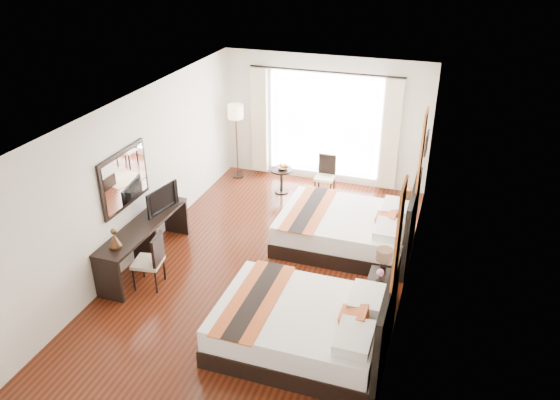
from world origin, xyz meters
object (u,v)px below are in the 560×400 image
(nightstand, at_px, (381,290))
(desk_chair, at_px, (150,270))
(bed_near, at_px, (306,326))
(floor_lamp, at_px, (236,116))
(table_lamp, at_px, (384,257))
(vase, at_px, (379,280))
(television, at_px, (159,198))
(side_table, at_px, (282,181))
(console_desk, at_px, (145,244))
(bed_far, at_px, (349,228))
(fruit_bowl, at_px, (283,168))
(window_chair, at_px, (325,183))

(nightstand, bearing_deg, desk_chair, -169.22)
(bed_near, distance_m, floor_lamp, 5.86)
(table_lamp, bearing_deg, vase, -89.93)
(television, relative_size, floor_lamp, 0.46)
(bed_near, xyz_separation_m, side_table, (-1.83, 4.43, -0.07))
(console_desk, relative_size, floor_lamp, 1.30)
(bed_far, distance_m, fruit_bowl, 2.46)
(side_table, relative_size, fruit_bowl, 2.32)
(vase, bearing_deg, nightstand, 82.41)
(nightstand, height_order, floor_lamp, floor_lamp)
(nightstand, distance_m, vase, 0.37)
(side_table, bearing_deg, vase, -52.14)
(fruit_bowl, bearing_deg, window_chair, 12.89)
(television, bearing_deg, window_chair, -26.18)
(console_desk, relative_size, television, 2.84)
(bed_near, xyz_separation_m, console_desk, (-3.14, 1.10, 0.04))
(window_chair, bearing_deg, bed_far, 25.57)
(floor_lamp, bearing_deg, bed_far, -35.03)
(bed_far, xyz_separation_m, vase, (0.81, -1.72, 0.23))
(bed_far, height_order, television, bed_far)
(nightstand, height_order, table_lamp, table_lamp)
(desk_chair, height_order, side_table, desk_chair)
(bed_near, bearing_deg, console_desk, 160.75)
(vase, height_order, fruit_bowl, vase)
(nightstand, distance_m, console_desk, 3.97)
(bed_near, distance_m, desk_chair, 2.79)
(fruit_bowl, bearing_deg, bed_near, -67.89)
(bed_far, distance_m, console_desk, 3.55)
(bed_far, bearing_deg, window_chair, 116.22)
(nightstand, distance_m, television, 4.03)
(floor_lamp, height_order, fruit_bowl, floor_lamp)
(bed_near, height_order, floor_lamp, floor_lamp)
(table_lamp, bearing_deg, nightstand, -80.17)
(vase, relative_size, console_desk, 0.06)
(console_desk, bearing_deg, floor_lamp, 88.39)
(side_table, xyz_separation_m, fruit_bowl, (0.03, -0.00, 0.30))
(bed_near, xyz_separation_m, nightstand, (0.82, 1.23, -0.09))
(vase, relative_size, fruit_bowl, 0.57)
(television, distance_m, side_table, 3.15)
(vase, bearing_deg, bed_far, 115.14)
(bed_far, xyz_separation_m, fruit_bowl, (-1.79, 1.66, 0.23))
(window_chair, bearing_deg, floor_lamp, -97.65)
(window_chair, bearing_deg, bed_near, 10.63)
(desk_chair, distance_m, side_table, 3.98)
(vase, distance_m, desk_chair, 3.58)
(table_lamp, bearing_deg, desk_chair, -166.90)
(vase, bearing_deg, window_chair, 115.71)
(bed_near, xyz_separation_m, table_lamp, (0.80, 1.38, 0.43))
(nightstand, height_order, side_table, side_table)
(fruit_bowl, height_order, window_chair, window_chair)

